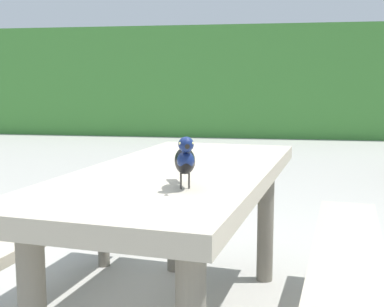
{
  "coord_description": "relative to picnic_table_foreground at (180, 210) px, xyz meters",
  "views": [
    {
      "loc": [
        0.73,
        -2.21,
        1.1
      ],
      "look_at": [
        0.42,
        -0.38,
        0.84
      ],
      "focal_mm": 47.42,
      "sensor_mm": 36.0,
      "label": 1
    }
  ],
  "objects": [
    {
      "name": "picnic_table_foreground",
      "position": [
        0.0,
        0.0,
        0.0
      ],
      "size": [
        1.89,
        1.92,
        0.74
      ],
      "color": "#B2A893",
      "rests_on": "ground"
    },
    {
      "name": "hedge_wall",
      "position": [
        -0.32,
        9.11,
        0.57
      ],
      "size": [
        28.0,
        2.08,
        2.25
      ],
      "primitive_type": "cube",
      "color": "#428438",
      "rests_on": "ground"
    },
    {
      "name": "bird_grackle",
      "position": [
        0.1,
        -0.43,
        0.29
      ],
      "size": [
        0.11,
        0.28,
        0.18
      ],
      "color": "black",
      "rests_on": "picnic_table_foreground"
    }
  ]
}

